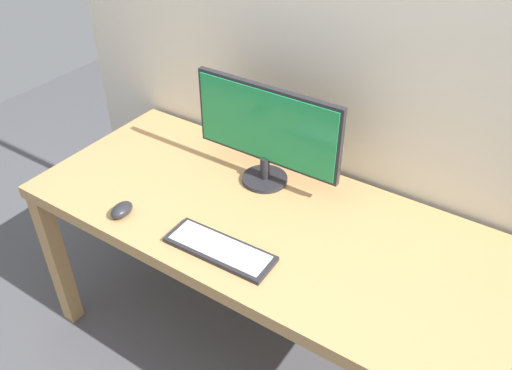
{
  "coord_description": "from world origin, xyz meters",
  "views": [
    {
      "loc": [
        0.77,
        -1.21,
        1.95
      ],
      "look_at": [
        -0.03,
        0.0,
        0.88
      ],
      "focal_mm": 36.9,
      "sensor_mm": 36.0,
      "label": 1
    }
  ],
  "objects_px": {
    "monitor": "(267,131)",
    "keyboard_primary": "(220,249)",
    "mouse": "(122,210)",
    "desk": "(264,233)"
  },
  "relations": [
    {
      "from": "monitor",
      "to": "keyboard_primary",
      "type": "relative_size",
      "value": 1.58
    },
    {
      "from": "keyboard_primary",
      "to": "mouse",
      "type": "xyz_separation_m",
      "value": [
        -0.4,
        -0.04,
        0.01
      ]
    },
    {
      "from": "monitor",
      "to": "keyboard_primary",
      "type": "distance_m",
      "value": 0.48
    },
    {
      "from": "keyboard_primary",
      "to": "mouse",
      "type": "relative_size",
      "value": 3.99
    },
    {
      "from": "desk",
      "to": "monitor",
      "type": "distance_m",
      "value": 0.37
    },
    {
      "from": "desk",
      "to": "keyboard_primary",
      "type": "distance_m",
      "value": 0.25
    },
    {
      "from": "monitor",
      "to": "mouse",
      "type": "bearing_deg",
      "value": -123.77
    },
    {
      "from": "monitor",
      "to": "keyboard_primary",
      "type": "height_order",
      "value": "monitor"
    },
    {
      "from": "desk",
      "to": "keyboard_primary",
      "type": "xyz_separation_m",
      "value": [
        -0.02,
        -0.23,
        0.09
      ]
    },
    {
      "from": "mouse",
      "to": "desk",
      "type": "bearing_deg",
      "value": 27.6
    }
  ]
}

